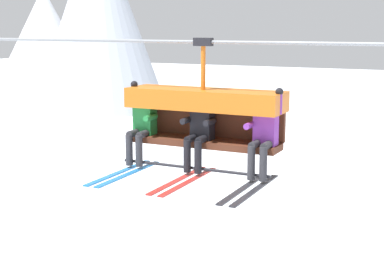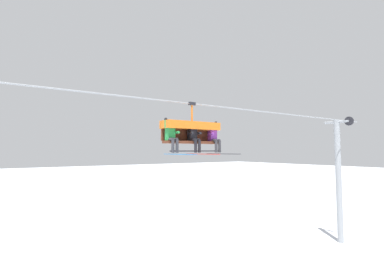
# 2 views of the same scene
# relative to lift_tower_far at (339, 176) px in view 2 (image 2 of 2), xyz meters

# --- Properties ---
(lift_tower_far) EXTENTS (0.36, 1.88, 7.84)m
(lift_tower_far) POSITION_rel_lift_tower_far_xyz_m (0.00, 0.00, 0.00)
(lift_tower_far) COLOR gray
(lift_tower_far) RESTS_ON ground_plane
(lift_cable) EXTENTS (21.37, 0.05, 0.05)m
(lift_cable) POSITION_rel_lift_tower_far_xyz_m (-9.68, -0.78, 3.47)
(lift_cable) COLOR gray
(chairlift_chair) EXTENTS (2.43, 0.74, 1.92)m
(chairlift_chair) POSITION_rel_lift_tower_far_xyz_m (-12.01, -0.71, 2.47)
(chairlift_chair) COLOR #512819
(skier_green) EXTENTS (0.48, 1.70, 1.34)m
(skier_green) POSITION_rel_lift_tower_far_xyz_m (-13.01, -0.92, 2.20)
(skier_green) COLOR #23843D
(skier_black) EXTENTS (0.46, 1.70, 1.23)m
(skier_black) POSITION_rel_lift_tower_far_xyz_m (-12.01, -0.93, 2.18)
(skier_black) COLOR black
(skier_purple) EXTENTS (0.48, 1.70, 1.34)m
(skier_purple) POSITION_rel_lift_tower_far_xyz_m (-11.00, -0.92, 2.20)
(skier_purple) COLOR purple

